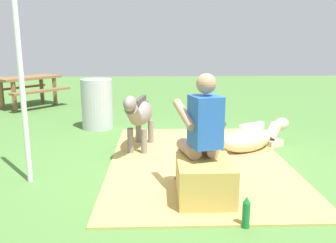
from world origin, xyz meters
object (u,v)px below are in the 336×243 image
pony_standing (140,114)px  soda_bottle (246,212)px  water_barrel (97,104)px  hay_bale (205,181)px  picnic_bench (28,84)px  tent_pole_left (21,75)px  pony_lying (252,138)px  person_seated (201,130)px

pony_standing → soda_bottle: 2.54m
water_barrel → hay_bale: bearing=-153.2°
hay_bale → water_barrel: bearing=26.8°
water_barrel → picnic_bench: water_barrel is taller
hay_bale → pony_standing: bearing=23.3°
soda_bottle → picnic_bench: (5.99, 3.93, 0.43)m
water_barrel → tent_pole_left: tent_pole_left is taller
water_barrel → pony_standing: bearing=-149.2°
soda_bottle → water_barrel: bearing=26.9°
water_barrel → tent_pole_left: size_ratio=0.37×
water_barrel → pony_lying: bearing=-120.3°
picnic_bench → water_barrel: bearing=-138.0°
pony_lying → soda_bottle: 2.32m
soda_bottle → picnic_bench: 7.17m
hay_bale → person_seated: size_ratio=0.53×
tent_pole_left → picnic_bench: bearing=18.9°
soda_bottle → tent_pole_left: tent_pole_left is taller
soda_bottle → tent_pole_left: bearing=63.6°
soda_bottle → water_barrel: 4.17m
soda_bottle → picnic_bench: picnic_bench is taller
pony_lying → soda_bottle: bearing=163.9°
hay_bale → soda_bottle: bearing=-152.9°
picnic_bench → pony_standing: bearing=-141.9°
pony_standing → pony_lying: pony_standing is taller
picnic_bench → hay_bale: bearing=-146.1°
tent_pole_left → water_barrel: bearing=-8.3°
pony_standing → soda_bottle: bearing=-155.8°
pony_lying → water_barrel: water_barrel is taller
person_seated → picnic_bench: size_ratio=0.65×
pony_lying → tent_pole_left: size_ratio=0.52×
pony_standing → tent_pole_left: tent_pole_left is taller
soda_bottle → pony_standing: bearing=24.2°
pony_standing → pony_lying: bearing=-91.7°
hay_bale → tent_pole_left: size_ratio=0.28×
hay_bale → water_barrel: size_ratio=0.74×
person_seated → picnic_bench: bearing=34.4°
pony_lying → pony_standing: bearing=88.3°
soda_bottle → hay_bale: bearing=27.1°
hay_bale → picnic_bench: picnic_bench is taller
person_seated → pony_standing: bearing=24.4°
person_seated → pony_lying: (1.51, -0.96, -0.52)m
pony_standing → water_barrel: water_barrel is taller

